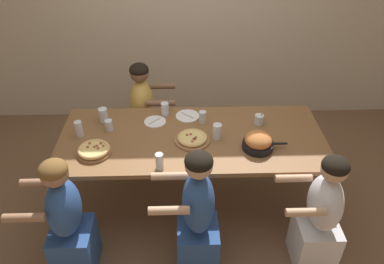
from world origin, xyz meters
name	(u,v)px	position (x,y,z in m)	size (l,w,h in m)	color
ground_plane	(192,199)	(0.00, 0.00, 0.00)	(18.00, 18.00, 0.00)	brown
dining_table	(192,143)	(0.00, 0.00, 0.69)	(2.31, 0.98, 0.76)	brown
pizza_board_main	(192,139)	(0.00, -0.06, 0.79)	(0.30, 0.30, 0.05)	#996B42
pizza_board_second	(94,150)	(-0.81, -0.20, 0.79)	(0.28, 0.28, 0.06)	#996B42
skillet_bowl	(258,142)	(0.54, -0.18, 0.83)	(0.37, 0.26, 0.15)	black
empty_plate_a	(155,122)	(-0.33, 0.23, 0.77)	(0.20, 0.20, 0.02)	white
empty_plate_b	(188,116)	(-0.03, 0.32, 0.77)	(0.22, 0.22, 0.02)	white
cocktail_glass_blue	(259,120)	(0.61, 0.18, 0.80)	(0.08, 0.08, 0.12)	silver
drinking_glass_a	(165,109)	(-0.24, 0.36, 0.82)	(0.07, 0.07, 0.12)	silver
drinking_glass_b	(104,116)	(-0.80, 0.26, 0.82)	(0.08, 0.08, 0.14)	silver
drinking_glass_c	(109,126)	(-0.73, 0.12, 0.80)	(0.07, 0.07, 0.10)	silver
drinking_glass_d	(79,130)	(-0.97, 0.04, 0.83)	(0.06, 0.06, 0.15)	silver
drinking_glass_e	(217,132)	(0.21, -0.02, 0.82)	(0.08, 0.08, 0.14)	silver
drinking_glass_f	(159,162)	(-0.26, -0.41, 0.82)	(0.06, 0.06, 0.14)	silver
drinking_glass_g	(203,118)	(0.10, 0.22, 0.81)	(0.07, 0.07, 0.12)	silver
diner_near_right	(320,218)	(0.96, -0.71, 0.49)	(0.51, 0.40, 1.08)	silver
diner_near_left	(68,222)	(-0.96, -0.71, 0.50)	(0.51, 0.40, 1.09)	#2D5193
diner_far_midleft	(144,117)	(-0.49, 0.71, 0.51)	(0.51, 0.40, 1.13)	gold
diner_near_center	(198,217)	(0.02, -0.71, 0.52)	(0.51, 0.40, 1.14)	#2D5193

